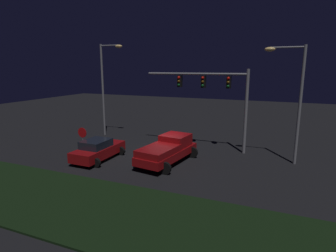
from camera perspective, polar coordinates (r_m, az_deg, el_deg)
name	(u,v)px	position (r m, az deg, el deg)	size (l,w,h in m)	color
ground_plane	(164,157)	(21.03, -0.87, -6.43)	(80.00, 80.00, 0.00)	black
grass_median	(94,208)	(14.33, -14.87, -15.79)	(24.15, 5.72, 0.10)	black
pickup_truck	(168,148)	(19.76, 0.07, -4.61)	(3.41, 5.63, 1.80)	maroon
car_sedan	(98,150)	(21.02, -14.08, -4.70)	(2.53, 4.43, 1.51)	maroon
traffic_signal_gantry	(215,90)	(22.34, 9.57, 7.34)	(8.32, 0.56, 6.50)	slate
street_lamp_left	(106,80)	(27.66, -12.49, 9.18)	(2.41, 0.44, 8.73)	slate
street_lamp_right	(293,91)	(20.62, 24.11, 6.60)	(2.61, 0.44, 8.05)	slate
stop_sign	(83,136)	(21.82, -17.04, -2.02)	(0.76, 0.08, 2.23)	slate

